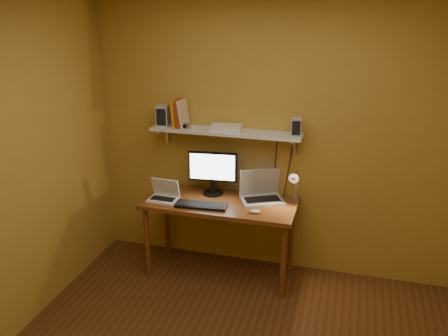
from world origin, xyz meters
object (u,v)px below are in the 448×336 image
(mouse, at_px, (255,211))
(speaker_right, at_px, (296,127))
(wall_shelf, at_px, (226,132))
(netbook, at_px, (164,194))
(keyboard, at_px, (201,205))
(monitor, at_px, (213,171))
(laptop, at_px, (261,192))
(shelf_camera, at_px, (186,126))
(desk_lamp, at_px, (295,183))
(router, at_px, (226,128))
(speaker_left, at_px, (163,116))
(desk, at_px, (220,210))

(mouse, relative_size, speaker_right, 0.57)
(mouse, bearing_deg, wall_shelf, 122.72)
(netbook, relative_size, keyboard, 0.59)
(monitor, height_order, netbook, monitor)
(laptop, bearing_deg, wall_shelf, 147.29)
(laptop, relative_size, keyboard, 0.99)
(wall_shelf, xyz_separation_m, mouse, (0.36, -0.35, -0.59))
(monitor, bearing_deg, keyboard, -98.61)
(speaker_right, relative_size, shelf_camera, 1.50)
(desk_lamp, bearing_deg, shelf_camera, 179.43)
(netbook, bearing_deg, wall_shelf, 32.46)
(monitor, height_order, desk_lamp, monitor)
(shelf_camera, bearing_deg, desk_lamp, -0.57)
(keyboard, distance_m, router, 0.74)
(speaker_left, bearing_deg, shelf_camera, -18.59)
(wall_shelf, distance_m, router, 0.04)
(laptop, height_order, keyboard, laptop)
(desk, bearing_deg, laptop, 23.67)
(netbook, height_order, desk_lamp, desk_lamp)
(desk, distance_m, mouse, 0.41)
(wall_shelf, bearing_deg, netbook, -150.24)
(keyboard, bearing_deg, router, 64.71)
(desk, relative_size, speaker_right, 8.82)
(mouse, xyz_separation_m, shelf_camera, (-0.73, 0.30, 0.64))
(speaker_left, xyz_separation_m, speaker_right, (1.25, 0.01, -0.02))
(monitor, relative_size, speaker_left, 2.31)
(mouse, height_order, speaker_right, speaker_right)
(mouse, xyz_separation_m, speaker_right, (0.28, 0.35, 0.69))
(desk, distance_m, laptop, 0.42)
(monitor, relative_size, mouse, 5.06)
(desk, bearing_deg, speaker_right, 16.29)
(monitor, relative_size, netbook, 1.68)
(mouse, xyz_separation_m, desk_lamp, (0.30, 0.29, 0.19))
(laptop, relative_size, mouse, 5.01)
(desk, height_order, keyboard, keyboard)
(netbook, xyz_separation_m, speaker_right, (1.15, 0.28, 0.65))
(desk_lamp, bearing_deg, laptop, 174.83)
(mouse, distance_m, desk_lamp, 0.46)
(keyboard, relative_size, speaker_left, 2.31)
(wall_shelf, height_order, desk_lamp, wall_shelf)
(speaker_right, bearing_deg, keyboard, -161.91)
(desk, distance_m, wall_shelf, 0.72)
(speaker_right, height_order, router, speaker_right)
(monitor, xyz_separation_m, speaker_left, (-0.49, 0.02, 0.49))
(shelf_camera, bearing_deg, laptop, 1.42)
(mouse, bearing_deg, desk_lamp, 31.02)
(netbook, height_order, mouse, netbook)
(netbook, bearing_deg, desk, 13.48)
(keyboard, distance_m, shelf_camera, 0.74)
(laptop, distance_m, desk_lamp, 0.34)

